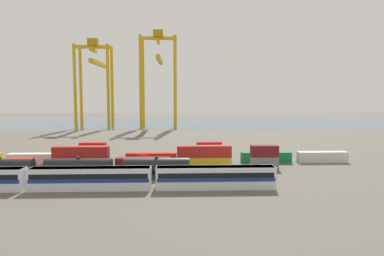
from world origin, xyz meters
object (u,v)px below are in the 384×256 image
shipping_container_10 (93,158)px  shipping_container_15 (266,157)px  shipping_container_12 (151,158)px  gantry_crane_central (159,69)px  shipping_container_4 (204,163)px  gantry_crane_west (95,74)px  passenger_train (91,177)px  shipping_container_1 (81,164)px  freight_tank_row (79,168)px  shipping_container_13 (209,158)px  shipping_container_6 (264,162)px

shipping_container_10 → shipping_container_15: 41.80m
shipping_container_12 → gantry_crane_central: size_ratio=0.25×
shipping_container_4 → gantry_crane_central: bearing=98.6°
shipping_container_15 → gantry_crane_west: gantry_crane_west is taller
gantry_crane_west → passenger_train: bearing=-77.6°
passenger_train → shipping_container_1: passenger_train is taller
freight_tank_row → shipping_container_12: (13.02, 15.49, -0.80)m
shipping_container_4 → shipping_container_13: same height
shipping_container_6 → shipping_container_13: bearing=151.0°
shipping_container_4 → shipping_container_6: 13.60m
shipping_container_4 → shipping_container_13: 6.81m
shipping_container_6 → gantry_crane_west: bearing=120.5°
shipping_container_1 → shipping_container_15: bearing=8.8°
passenger_train → gantry_crane_west: gantry_crane_west is taller
shipping_container_4 → shipping_container_15: same height
shipping_container_6 → shipping_container_10: size_ratio=1.00×
shipping_container_4 → shipping_container_13: (1.69, 6.60, 0.00)m
passenger_train → freight_tank_row: (-4.28, 8.01, -0.04)m
passenger_train → shipping_container_15: bearing=32.7°
shipping_container_6 → gantry_crane_central: 110.89m
shipping_container_6 → shipping_container_4: bearing=180.0°
passenger_train → shipping_container_4: size_ratio=5.33×
shipping_container_6 → shipping_container_15: bearing=72.9°
shipping_container_1 → shipping_container_15: (42.82, 6.60, 0.00)m
gantry_crane_central → shipping_container_13: bearing=-79.8°
passenger_train → shipping_container_10: 24.09m
shipping_container_10 → shipping_container_13: bearing=0.0°
shipping_container_4 → gantry_crane_west: bearing=114.6°
passenger_train → shipping_container_13: bearing=46.0°
shipping_container_1 → shipping_container_15: same height
shipping_container_4 → gantry_crane_west: (-47.57, 103.72, 25.94)m
shipping_container_1 → gantry_crane_west: size_ratio=0.27×
shipping_container_12 → shipping_container_15: bearing=0.0°
passenger_train → gantry_crane_central: (5.37, 120.13, 27.22)m
shipping_container_10 → shipping_container_13: (27.87, 0.00, 0.00)m
passenger_train → shipping_container_10: size_ratio=10.68×
shipping_container_6 → gantry_crane_central: size_ratio=0.12×
shipping_container_4 → gantry_crane_central: size_ratio=0.25×
shipping_container_12 → gantry_crane_central: (-3.37, 96.62, 28.07)m
shipping_container_12 → gantry_crane_central: gantry_crane_central is taller
freight_tank_row → gantry_crane_central: 115.79m
shipping_container_10 → gantry_crane_west: gantry_crane_west is taller
shipping_container_12 → passenger_train: bearing=-110.4°
shipping_container_4 → shipping_container_6: (13.60, 0.00, 0.00)m
shipping_container_13 → gantry_crane_central: (-17.30, 96.62, 28.07)m
passenger_train → freight_tank_row: bearing=118.1°
shipping_container_1 → shipping_container_12: size_ratio=1.00×
shipping_container_10 → gantry_crane_central: bearing=83.8°
freight_tank_row → gantry_crane_west: (-22.30, 112.61, 25.14)m
shipping_container_1 → shipping_container_10: bearing=81.3°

